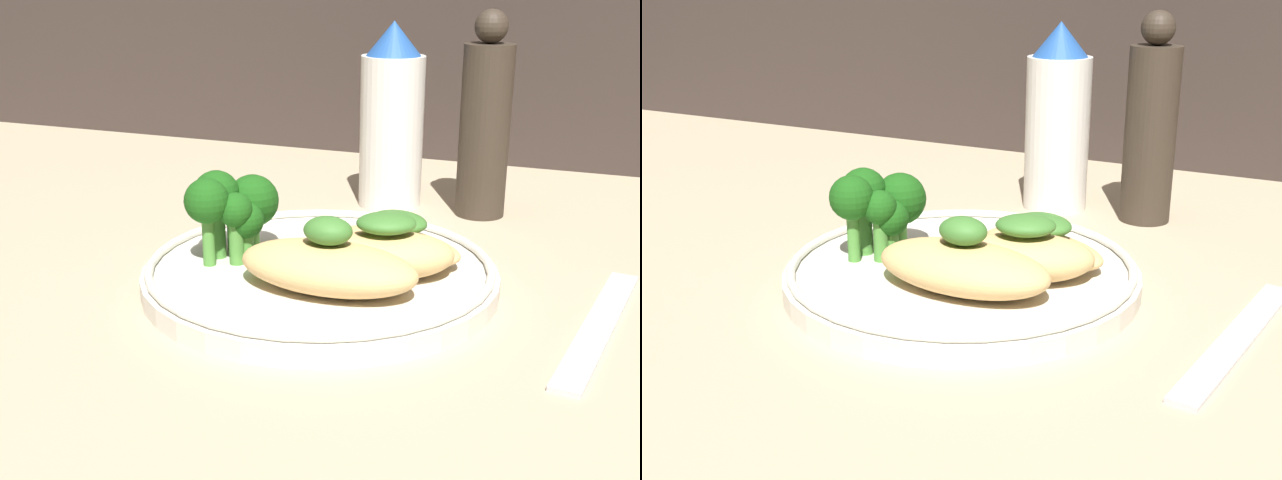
# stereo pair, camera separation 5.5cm
# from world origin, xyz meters

# --- Properties ---
(ground_plane) EXTENTS (1.80, 1.80, 0.01)m
(ground_plane) POSITION_xyz_m (0.00, 0.00, -0.01)
(ground_plane) COLOR tan
(plate) EXTENTS (0.25, 0.25, 0.02)m
(plate) POSITION_xyz_m (0.00, 0.00, 0.01)
(plate) COLOR silver
(plate) RESTS_ON ground_plane
(grilled_meat_front) EXTENTS (0.12, 0.07, 0.05)m
(grilled_meat_front) POSITION_xyz_m (0.02, -0.04, 0.03)
(grilled_meat_front) COLOR tan
(grilled_meat_front) RESTS_ON plate
(grilled_meat_middle) EXTENTS (0.10, 0.08, 0.04)m
(grilled_meat_middle) POSITION_xyz_m (0.05, -0.00, 0.03)
(grilled_meat_middle) COLOR tan
(grilled_meat_middle) RESTS_ON plate
(grilled_meat_back) EXTENTS (0.11, 0.07, 0.03)m
(grilled_meat_back) POSITION_xyz_m (0.04, 0.04, 0.03)
(grilled_meat_back) COLOR tan
(grilled_meat_back) RESTS_ON plate
(broccoli_bunch) EXTENTS (0.05, 0.07, 0.06)m
(broccoli_bunch) POSITION_xyz_m (-0.07, -0.00, 0.05)
(broccoli_bunch) COLOR #4C8E38
(broccoli_bunch) RESTS_ON plate
(sauce_bottle) EXTENTS (0.06, 0.06, 0.17)m
(sauce_bottle) POSITION_xyz_m (-0.01, 0.21, 0.08)
(sauce_bottle) COLOR white
(sauce_bottle) RESTS_ON ground_plane
(pepper_grinder) EXTENTS (0.04, 0.04, 0.18)m
(pepper_grinder) POSITION_xyz_m (0.07, 0.21, 0.08)
(pepper_grinder) COLOR #382D23
(pepper_grinder) RESTS_ON ground_plane
(fork) EXTENTS (0.04, 0.19, 0.01)m
(fork) POSITION_xyz_m (0.19, 0.00, 0.00)
(fork) COLOR silver
(fork) RESTS_ON ground_plane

